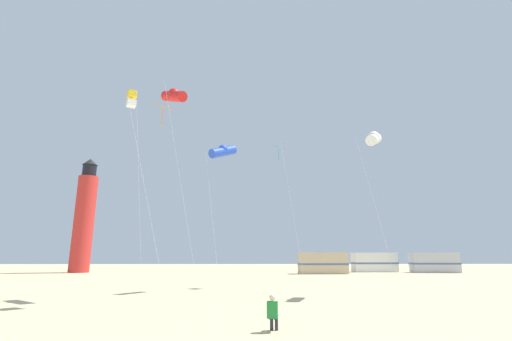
{
  "coord_description": "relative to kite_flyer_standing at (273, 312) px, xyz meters",
  "views": [
    {
      "loc": [
        -0.44,
        -6.31,
        2.38
      ],
      "look_at": [
        -0.15,
        8.58,
        5.9
      ],
      "focal_mm": 25.26,
      "sensor_mm": 36.0,
      "label": 1
    }
  ],
  "objects": [
    {
      "name": "kite_flyer_standing",
      "position": [
        0.0,
        0.0,
        0.0
      ],
      "size": [
        0.4,
        0.55,
        1.16
      ],
      "rotation": [
        0.0,
        0.0,
        2.94
      ],
      "color": "#238438",
      "rests_on": "ground"
    },
    {
      "name": "kite_tube_blue",
      "position": [
        -2.77,
        13.63,
        9.39
      ],
      "size": [
        2.37,
        2.46,
        10.7
      ],
      "color": "silver",
      "rests_on": "ground"
    },
    {
      "name": "kite_diamond_orange",
      "position": [
        -5.71,
        6.64,
        9.49
      ],
      "size": [
        2.79,
        2.2,
        10.79
      ],
      "color": "silver",
      "rests_on": "ground"
    },
    {
      "name": "kite_tube_scarlet",
      "position": [
        -5.75,
        9.59,
        11.97
      ],
      "size": [
        3.22,
        3.3,
        13.29
      ],
      "color": "silver",
      "rests_on": "ground"
    },
    {
      "name": "kite_tube_white",
      "position": [
        7.36,
        9.95,
        9.21
      ],
      "size": [
        2.22,
        2.58,
        10.53
      ],
      "color": "silver",
      "rests_on": "ground"
    },
    {
      "name": "kite_box_gold",
      "position": [
        -9.23,
        11.72,
        12.64
      ],
      "size": [
        1.87,
        2.24,
        13.87
      ],
      "color": "silver",
      "rests_on": "ground"
    },
    {
      "name": "kite_diamond_cyan",
      "position": [
        1.78,
        16.81,
        10.18
      ],
      "size": [
        2.56,
        2.56,
        11.54
      ],
      "color": "silver",
      "rests_on": "ground"
    },
    {
      "name": "lighthouse_distant",
      "position": [
        -25.1,
        41.37,
        7.22
      ],
      "size": [
        2.8,
        2.8,
        16.8
      ],
      "color": "red",
      "rests_on": "ground"
    },
    {
      "name": "rv_van_tan",
      "position": [
        9.1,
        37.19,
        0.78
      ],
      "size": [
        6.49,
        2.49,
        2.8
      ],
      "rotation": [
        0.0,
        0.0,
        0.02
      ],
      "color": "#C6B28C",
      "rests_on": "ground"
    },
    {
      "name": "rv_van_white",
      "position": [
        17.91,
        42.62,
        0.78
      ],
      "size": [
        6.54,
        2.63,
        2.8
      ],
      "rotation": [
        0.0,
        0.0,
        0.05
      ],
      "color": "white",
      "rests_on": "ground"
    },
    {
      "name": "rv_van_silver",
      "position": [
        25.68,
        40.15,
        0.78
      ],
      "size": [
        6.61,
        2.86,
        2.8
      ],
      "rotation": [
        0.0,
        0.0,
        -0.08
      ],
      "color": "#B7BABF",
      "rests_on": "ground"
    }
  ]
}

